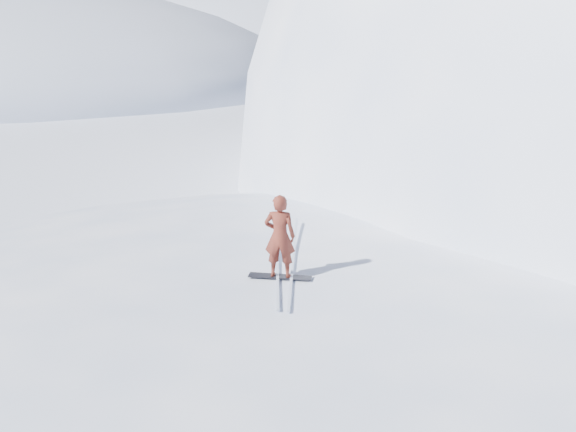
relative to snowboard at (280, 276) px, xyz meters
name	(u,v)px	position (x,y,z in m)	size (l,w,h in m)	color
near_ridge	(407,387)	(2.90, -0.07, -2.41)	(36.00, 28.00, 4.80)	white
far_ridge_c	(190,59)	(-38.10, 106.93, -2.41)	(140.00, 90.00, 36.00)	white
wind_bumps	(333,402)	(1.34, -0.95, -2.41)	(16.00, 14.40, 1.00)	white
snowboard	(280,276)	(0.00, 0.00, 0.00)	(1.40, 0.26, 0.02)	black
snowboarder	(280,236)	(0.00, 0.00, 0.94)	(0.68, 0.44, 1.86)	maroon
board_tracks	(285,255)	(-0.11, 1.27, 0.01)	(1.45, 5.95, 0.04)	silver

